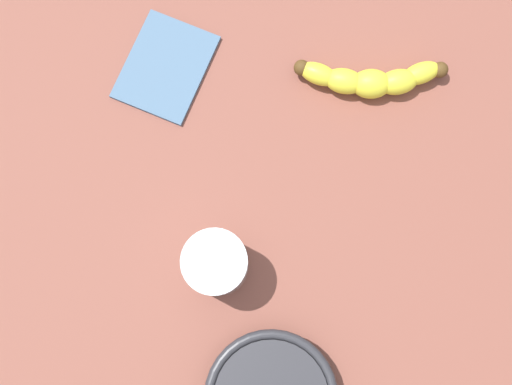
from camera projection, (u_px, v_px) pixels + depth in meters
wooden_tabletop at (298, 189)px, 77.66cm from camera, size 120.00×120.00×3.00cm
banana at (371, 80)px, 76.72cm from camera, size 15.47×14.83×3.82cm
smoothie_glass at (217, 264)px, 70.08cm from camera, size 7.56×7.56×8.91cm
folded_napkin at (166, 67)px, 78.72cm from camera, size 16.41×14.93×0.60cm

